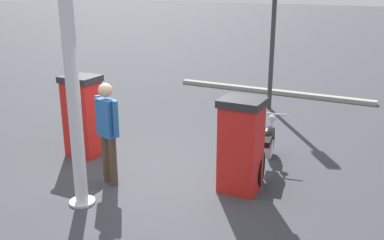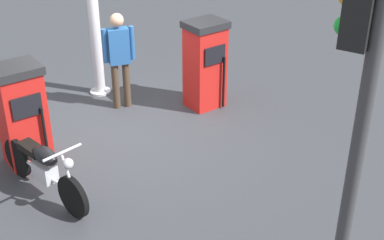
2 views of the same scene
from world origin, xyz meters
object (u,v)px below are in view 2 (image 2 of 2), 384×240
Objects in this scene: fuel_pump_near at (22,115)px; motorcycle_near_pump at (44,168)px; attendant_person at (119,54)px; fuel_pump_far at (205,64)px; roadside_traffic_light at (355,109)px.

motorcycle_near_pump is (1.00, -0.10, -0.35)m from fuel_pump_near.
fuel_pump_near is 0.89× the size of attendant_person.
fuel_pump_far reaches higher than fuel_pump_near.
roadside_traffic_light reaches higher than attendant_person.
roadside_traffic_light is (5.66, -0.91, 1.56)m from attendant_person.
attendant_person is (-0.81, 2.05, 0.22)m from fuel_pump_near.
roadside_traffic_light is (3.85, 1.25, 2.14)m from motorcycle_near_pump.
fuel_pump_far is 1.52m from attendant_person.
fuel_pump_far is at bearing 155.80° from roadside_traffic_light.
attendant_person reaches higher than motorcycle_near_pump.
roadside_traffic_light reaches higher than fuel_pump_near.
attendant_person is at bearing -122.59° from fuel_pump_far.
motorcycle_near_pump is at bearing -49.93° from attendant_person.
roadside_traffic_light is at bearing 13.27° from fuel_pump_near.
fuel_pump_near is 1.06m from motorcycle_near_pump.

